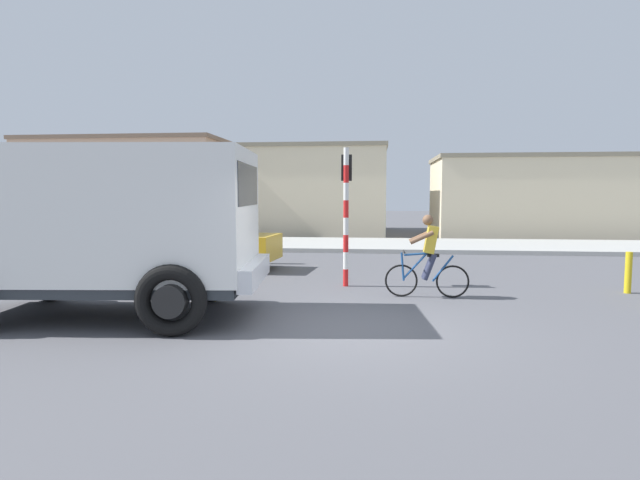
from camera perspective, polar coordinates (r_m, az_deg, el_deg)
ground_plane at (r=8.39m, az=2.92°, el=-9.73°), size 120.00×120.00×0.00m
sidewalk_far at (r=21.42m, az=4.89°, el=-0.51°), size 80.00×5.00×0.16m
truck_foreground at (r=9.77m, az=-22.87°, el=1.88°), size 5.62×3.19×2.90m
cyclist at (r=11.00m, az=11.70°, el=-1.73°), size 1.73×0.50×1.72m
traffic_light_pole at (r=12.12m, az=2.89°, el=4.68°), size 0.24×0.43×3.20m
car_red_near at (r=15.23m, az=-12.08°, el=-0.07°), size 4.13×2.14×1.60m
car_white_mid at (r=17.10m, az=-25.28°, el=0.10°), size 4.31×2.70×1.60m
pedestrian_near_kerb at (r=16.20m, az=-7.73°, el=0.40°), size 0.34×0.22×1.62m
bollard_far at (r=13.11m, az=30.65°, el=-3.08°), size 0.14×0.14×0.90m
building_corner_left at (r=29.95m, az=-20.02°, el=5.47°), size 10.34×5.32×5.06m
building_mid_block at (r=29.59m, az=-0.20°, el=5.42°), size 7.64×8.12×4.69m
building_corner_right at (r=28.64m, az=21.60°, el=4.44°), size 9.30×5.52×4.05m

